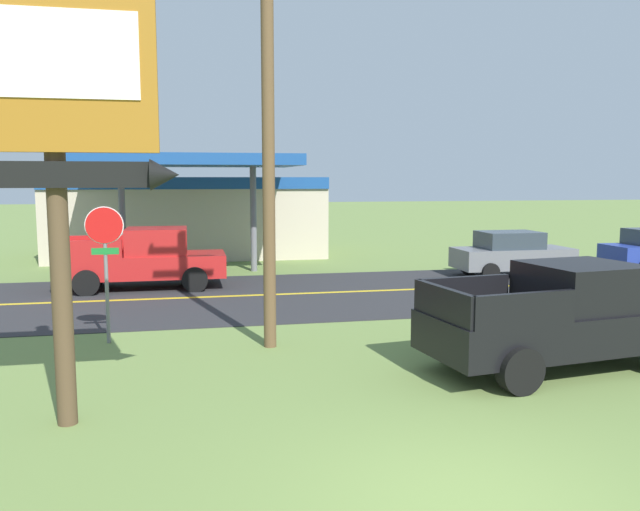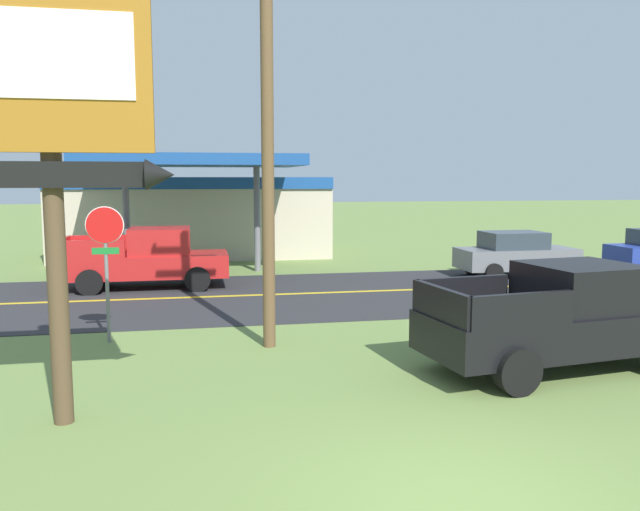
% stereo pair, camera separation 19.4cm
% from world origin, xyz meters
% --- Properties ---
extents(ground_plane, '(180.00, 180.00, 0.00)m').
position_xyz_m(ground_plane, '(0.00, 0.00, 0.00)').
color(ground_plane, olive).
extents(road_asphalt, '(140.00, 8.00, 0.02)m').
position_xyz_m(road_asphalt, '(0.00, 13.00, 0.01)').
color(road_asphalt, '#2B2B2D').
rests_on(road_asphalt, ground).
extents(road_centre_line, '(126.00, 0.20, 0.01)m').
position_xyz_m(road_centre_line, '(0.00, 13.00, 0.02)').
color(road_centre_line, gold).
rests_on(road_centre_line, road_asphalt).
extents(motel_sign, '(3.08, 0.54, 6.26)m').
position_xyz_m(motel_sign, '(-4.63, 3.27, 4.27)').
color(motel_sign, brown).
rests_on(motel_sign, ground).
extents(stop_sign, '(0.80, 0.08, 2.95)m').
position_xyz_m(stop_sign, '(-4.65, 8.06, 2.03)').
color(stop_sign, slate).
rests_on(stop_sign, ground).
extents(utility_pole, '(2.03, 0.26, 8.61)m').
position_xyz_m(utility_pole, '(-1.27, 7.06, 4.62)').
color(utility_pole, brown).
rests_on(utility_pole, ground).
extents(gas_station, '(12.00, 11.50, 4.40)m').
position_xyz_m(gas_station, '(-2.86, 23.88, 1.94)').
color(gas_station, beige).
rests_on(gas_station, ground).
extents(pickup_black_parked_on_lawn, '(5.42, 2.77, 1.96)m').
position_xyz_m(pickup_black_parked_on_lawn, '(3.89, 4.43, 0.96)').
color(pickup_black_parked_on_lawn, black).
rests_on(pickup_black_parked_on_lawn, ground).
extents(pickup_red_on_road, '(5.20, 2.24, 1.96)m').
position_xyz_m(pickup_red_on_road, '(-4.29, 15.00, 0.96)').
color(pickup_red_on_road, red).
rests_on(pickup_red_on_road, ground).
extents(car_grey_near_lane, '(4.20, 2.00, 1.64)m').
position_xyz_m(car_grey_near_lane, '(8.56, 15.00, 0.83)').
color(car_grey_near_lane, slate).
rests_on(car_grey_near_lane, ground).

